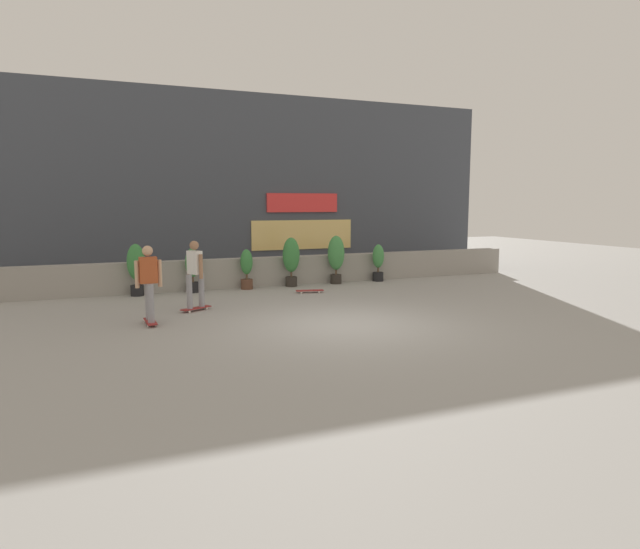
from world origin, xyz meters
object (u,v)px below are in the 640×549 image
at_px(potted_plant_2, 247,268).
at_px(skateboard_near_camera, 310,291).
at_px(skater_far_left, 195,272).
at_px(potted_plant_1, 193,268).
at_px(potted_plant_0, 136,266).
at_px(skater_foreground, 149,281).
at_px(potted_plant_3, 291,258).
at_px(potted_plant_5, 378,261).
at_px(potted_plant_4, 336,256).

height_order(potted_plant_2, skateboard_near_camera, potted_plant_2).
height_order(potted_plant_2, skater_far_left, skater_far_left).
bearing_deg(skater_far_left, potted_plant_1, 81.99).
bearing_deg(potted_plant_0, skater_far_left, -67.52).
bearing_deg(potted_plant_0, potted_plant_2, 0.00).
height_order(skater_foreground, skateboard_near_camera, skater_foreground).
xyz_separation_m(potted_plant_3, skateboard_near_camera, (0.09, -1.36, -0.83)).
height_order(potted_plant_0, potted_plant_5, potted_plant_0).
distance_m(potted_plant_2, potted_plant_3, 1.45).
bearing_deg(potted_plant_5, potted_plant_0, -180.00).
xyz_separation_m(skater_foreground, skater_far_left, (1.16, 1.14, 0.00)).
height_order(potted_plant_0, potted_plant_4, potted_plant_4).
height_order(potted_plant_0, skater_foreground, skater_foreground).
bearing_deg(potted_plant_3, skater_far_left, -140.76).
height_order(potted_plant_4, skater_far_left, skater_far_left).
xyz_separation_m(potted_plant_0, skater_foreground, (-0.01, -3.94, 0.10)).
bearing_deg(skater_foreground, potted_plant_4, 32.76).
bearing_deg(potted_plant_3, potted_plant_0, 180.00).
xyz_separation_m(potted_plant_5, skater_foreground, (-7.66, -3.94, 0.28)).
bearing_deg(potted_plant_0, potted_plant_4, 0.00).
distance_m(potted_plant_1, potted_plant_5, 6.10).
height_order(potted_plant_0, skateboard_near_camera, potted_plant_0).
distance_m(potted_plant_2, skater_foreground, 5.06).
relative_size(skater_far_left, skateboard_near_camera, 2.06).
height_order(potted_plant_5, skater_foreground, skater_foreground).
distance_m(potted_plant_3, potted_plant_4, 1.53).
distance_m(potted_plant_0, potted_plant_4, 6.12).
distance_m(potted_plant_4, skater_far_left, 5.69).
bearing_deg(potted_plant_0, potted_plant_3, -0.00).
height_order(potted_plant_3, skateboard_near_camera, potted_plant_3).
bearing_deg(skater_foreground, potted_plant_1, 68.43).
relative_size(potted_plant_2, potted_plant_4, 0.78).
distance_m(potted_plant_4, skater_foreground, 7.28).
bearing_deg(skateboard_near_camera, skater_foreground, -151.12).
relative_size(potted_plant_0, potted_plant_2, 1.21).
relative_size(potted_plant_0, potted_plant_4, 0.94).
relative_size(potted_plant_0, skateboard_near_camera, 1.77).
distance_m(skater_far_left, skateboard_near_camera, 3.90).
xyz_separation_m(potted_plant_0, skater_far_left, (1.16, -2.80, 0.10)).
bearing_deg(potted_plant_2, skateboard_near_camera, -41.81).
height_order(potted_plant_4, skater_foreground, skater_foreground).
xyz_separation_m(potted_plant_0, skateboard_near_camera, (4.68, -1.36, -0.78)).
distance_m(potted_plant_1, skater_far_left, 2.84).
relative_size(skater_foreground, skateboard_near_camera, 2.06).
bearing_deg(potted_plant_4, skater_foreground, -147.24).
xyz_separation_m(potted_plant_1, skateboard_near_camera, (3.12, -1.36, -0.65)).
bearing_deg(potted_plant_0, skateboard_near_camera, -16.17).
height_order(potted_plant_4, potted_plant_5, potted_plant_4).
bearing_deg(potted_plant_0, skater_foreground, -90.07).
bearing_deg(potted_plant_4, potted_plant_3, -180.00).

